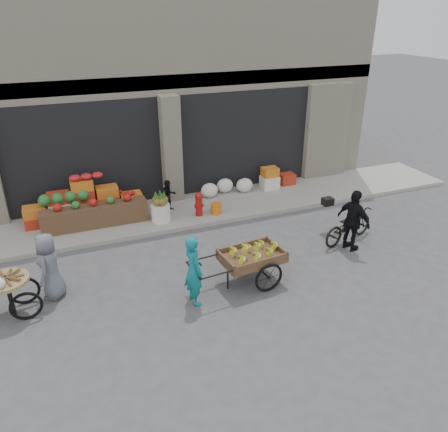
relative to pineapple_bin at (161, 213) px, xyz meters
name	(u,v)px	position (x,y,z in m)	size (l,w,h in m)	color
ground	(236,288)	(0.75, -3.60, -0.37)	(80.00, 80.00, 0.00)	#424244
sidewalk	(182,211)	(0.75, 0.50, -0.31)	(18.00, 2.20, 0.12)	gray
building	(145,77)	(0.75, 4.43, 3.00)	(14.00, 6.45, 7.00)	beige
fruit_display	(92,201)	(-1.73, 0.78, 0.30)	(3.10, 1.12, 1.24)	#AC2B17
pineapple_bin	(161,213)	(0.00, 0.00, 0.00)	(0.52, 0.52, 0.50)	silver
fire_hydrant	(199,203)	(1.10, -0.05, 0.13)	(0.22, 0.22, 0.71)	#A5140F
orange_bucket	(216,208)	(1.60, -0.10, -0.10)	(0.32, 0.32, 0.30)	orange
right_bay_goods	(254,182)	(3.36, 1.10, 0.04)	(3.35, 0.60, 0.70)	silver
seated_person	(169,196)	(0.40, 0.60, 0.21)	(0.45, 0.35, 0.93)	black
banana_cart	(250,255)	(1.12, -3.48, 0.32)	(2.35, 1.14, 0.95)	brown
vendor_woman	(194,270)	(-0.23, -3.71, 0.40)	(0.56, 0.37, 1.53)	#0F6F79
tricycle_cart	(8,291)	(-3.71, -2.80, 0.20)	(1.44, 0.90, 0.95)	#9E7F51
vendor_grey	(50,266)	(-2.91, -2.43, 0.36)	(0.71, 0.46, 1.46)	slate
bicycle	(349,225)	(4.28, -2.67, 0.08)	(0.60, 1.72, 0.90)	black
cyclist	(353,221)	(4.08, -3.07, 0.42)	(0.93, 0.39, 1.59)	black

